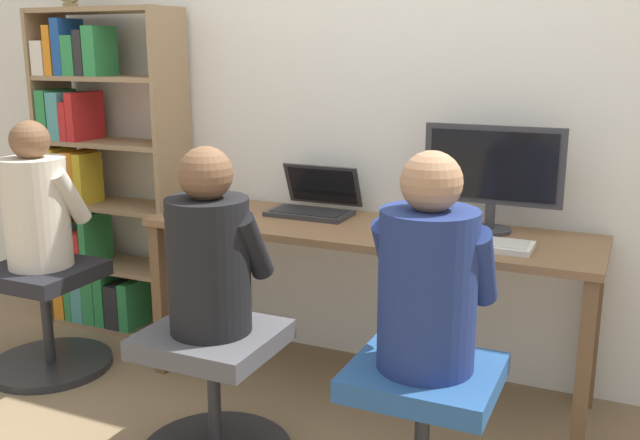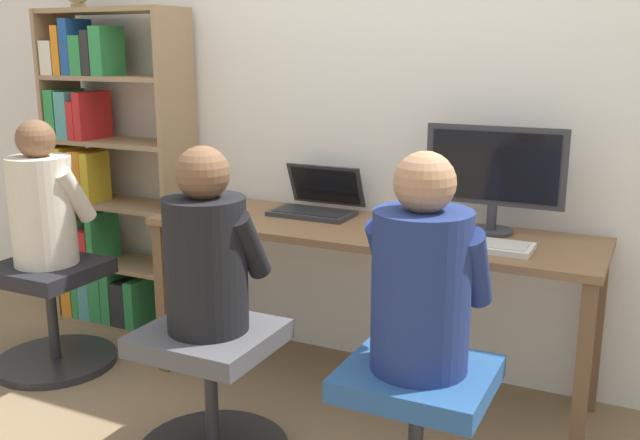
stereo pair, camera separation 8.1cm
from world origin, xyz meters
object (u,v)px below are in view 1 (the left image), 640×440
laptop (314,204)px  person_near_shelf (37,204)px  desktop_monitor (492,173)px  person_at_laptop (209,252)px  bookshelf (96,184)px  office_chair_side (47,315)px  office_chair_right (214,392)px  keyboard (472,242)px  person_at_monitor (428,276)px  office_chair_left (422,436)px

laptop → person_near_shelf: (-1.10, -0.55, 0.01)m
laptop → desktop_monitor: bearing=0.0°
person_at_laptop → bookshelf: (-1.25, 0.86, -0.01)m
office_chair_side → office_chair_right: bearing=-16.1°
keyboard → person_at_monitor: person_at_monitor is taller
bookshelf → person_at_monitor: bearing=-22.5°
bookshelf → person_near_shelf: (0.14, -0.54, 0.01)m
office_chair_side → person_near_shelf: 0.52m
office_chair_right → person_near_shelf: bearing=163.7°
person_at_laptop → office_chair_side: bearing=164.1°
person_near_shelf → office_chair_left: bearing=-9.1°
office_chair_right → person_at_laptop: person_at_laptop is taller
keyboard → office_chair_side: size_ratio=0.80×
desktop_monitor → office_chair_left: (-0.01, -0.85, -0.71)m
desktop_monitor → bookshelf: (-2.02, -0.02, -0.20)m
person_at_laptop → person_at_monitor: bearing=1.9°
laptop → keyboard: 0.81m
person_at_monitor → person_near_shelf: (-1.87, 0.30, -0.01)m
office_chair_right → person_at_monitor: bearing=2.3°
office_chair_side → keyboard: bearing=9.7°
desktop_monitor → office_chair_side: 2.09m
office_chair_right → person_at_laptop: size_ratio=0.86×
desktop_monitor → keyboard: bearing=-93.6°
laptop → person_at_monitor: 1.15m
keyboard → bookshelf: size_ratio=0.27×
person_at_laptop → office_chair_side: person_at_laptop is taller
desktop_monitor → person_near_shelf: bearing=-163.6°
office_chair_side → desktop_monitor: bearing=16.5°
person_at_monitor → person_near_shelf: person_at_monitor is taller
office_chair_right → office_chair_side: 1.16m
office_chair_right → keyboard: bearing=40.3°
person_at_monitor → office_chair_side: 1.96m
laptop → office_chair_side: size_ratio=0.66×
laptop → office_chair_right: laptop is taller
person_at_monitor → person_near_shelf: bearing=171.0°
office_chair_left → person_at_laptop: size_ratio=0.86×
laptop → person_near_shelf: bearing=-153.3°
laptop → office_chair_side: laptop is taller
keyboard → office_chair_right: (-0.76, -0.64, -0.48)m
office_chair_left → office_chair_side: (-1.87, 0.30, 0.00)m
person_at_monitor → person_near_shelf: 1.89m
desktop_monitor → laptop: (-0.79, -0.00, -0.19)m
office_chair_right → person_at_monitor: (0.76, 0.03, 0.53)m
keyboard → office_chair_left: 0.78m
bookshelf → person_near_shelf: bookshelf is taller
laptop → bookshelf: bookshelf is taller
laptop → office_chair_side: (-1.10, -0.56, -0.51)m
office_chair_right → person_at_laptop: (0.00, 0.00, 0.52)m
keyboard → office_chair_left: size_ratio=0.80×
keyboard → person_near_shelf: bearing=-170.4°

